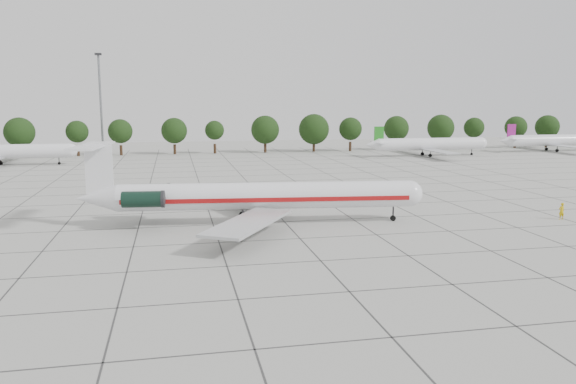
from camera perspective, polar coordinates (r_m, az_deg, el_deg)
name	(u,v)px	position (r m, az deg, el deg)	size (l,w,h in m)	color
ground	(284,222)	(63.42, -0.37, -3.04)	(260.00, 260.00, 0.00)	#A5A59E
apron_joints	(263,199)	(77.91, -2.51, -0.73)	(170.00, 170.00, 0.02)	#383838
main_airliner	(248,196)	(61.94, -4.12, -0.38)	(38.20, 29.90, 8.97)	silver
ground_crew	(562,211)	(71.72, 26.03, -1.76)	(0.71, 0.47, 1.95)	gold
bg_airliner_b	(1,152)	(131.95, -27.16, 3.63)	(28.24, 27.20, 7.40)	silver
bg_airliner_d	(430,144)	(142.62, 14.20, 4.72)	(28.24, 27.20, 7.40)	silver
bg_airliner_e	(555,140)	(168.26, 25.49, 4.75)	(28.24, 27.20, 7.40)	silver
tree_line	(174,131)	(145.98, -11.49, 6.12)	(249.86, 8.44, 10.22)	#332114
floodlight_mast	(100,98)	(153.84, -18.52, 9.08)	(1.60, 1.60, 25.45)	slate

